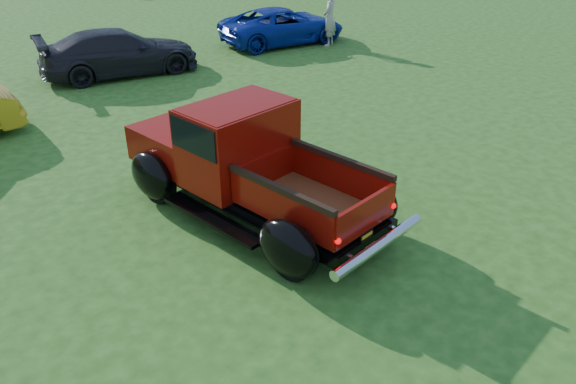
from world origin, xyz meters
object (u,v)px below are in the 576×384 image
at_px(show_car_blue, 283,26).
at_px(show_car_grey, 119,52).
at_px(spectator, 330,18).
at_px(pickup_truck, 239,160).

bearing_deg(show_car_blue, show_car_grey, 97.72).
distance_m(show_car_grey, show_car_blue, 5.84).
bearing_deg(spectator, show_car_grey, -41.88).
relative_size(show_car_grey, show_car_blue, 1.02).
distance_m(pickup_truck, show_car_blue, 11.22).
height_order(pickup_truck, spectator, pickup_truck).
bearing_deg(pickup_truck, show_car_grey, 70.95).
bearing_deg(show_car_grey, spectator, -89.98).
bearing_deg(show_car_blue, pickup_truck, 146.25).
relative_size(show_car_grey, spectator, 2.42).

